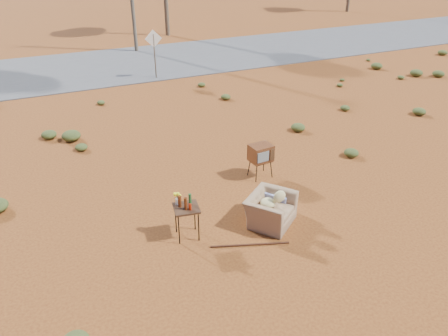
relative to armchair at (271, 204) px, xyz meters
name	(u,v)px	position (x,y,z in m)	size (l,w,h in m)	color
ground	(245,225)	(-0.63, 0.08, -0.44)	(140.00, 140.00, 0.00)	brown
highway	(111,66)	(-0.63, 15.08, -0.42)	(140.00, 7.00, 0.04)	#565659
armchair	(271,204)	(0.00, 0.00, 0.00)	(1.38, 1.41, 0.95)	#92704F
tv_unit	(261,153)	(0.78, 1.94, 0.26)	(0.63, 0.53, 0.95)	black
side_table	(184,206)	(-2.01, 0.27, 0.35)	(0.62, 0.62, 1.07)	#3D2616
rusty_bar	(250,245)	(-0.87, -0.64, -0.42)	(0.05, 0.05, 1.71)	#4C2114
road_sign	(154,45)	(0.87, 12.08, 1.06)	(0.78, 0.06, 2.19)	brown
scrub_patch	(155,150)	(-1.46, 4.49, -0.30)	(17.49, 8.07, 0.33)	#475324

